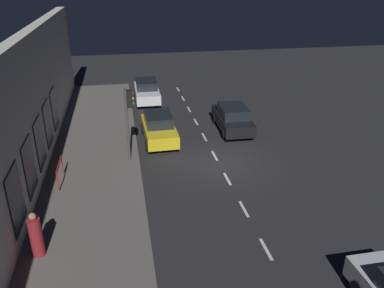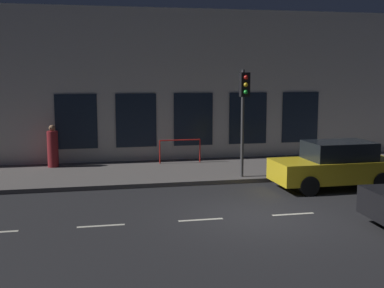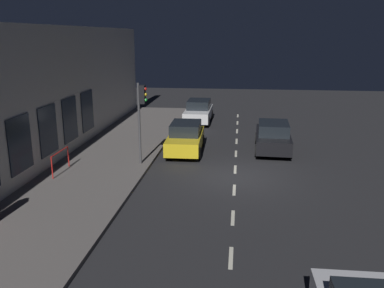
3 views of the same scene
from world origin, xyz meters
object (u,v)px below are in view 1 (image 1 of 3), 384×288
at_px(parked_car_1, 147,91).
at_px(parked_car_3, 233,118).
at_px(parked_car_2, 159,128).
at_px(traffic_light, 129,109).
at_px(pedestrian_0, 36,236).

xyz_separation_m(parked_car_1, parked_car_3, (-4.71, 6.91, 0.00)).
bearing_deg(parked_car_1, parked_car_2, 91.12).
distance_m(traffic_light, parked_car_1, 10.72).
distance_m(parked_car_2, parked_car_3, 4.69).
bearing_deg(pedestrian_0, parked_car_2, -163.80).
xyz_separation_m(traffic_light, parked_car_2, (-1.67, -2.69, -2.13)).
distance_m(parked_car_2, pedestrian_0, 10.73).
height_order(parked_car_1, parked_car_3, same).
height_order(parked_car_1, pedestrian_0, pedestrian_0).
bearing_deg(parked_car_2, parked_car_3, -171.59).
height_order(parked_car_2, parked_car_3, same).
distance_m(traffic_light, pedestrian_0, 7.84).
xyz_separation_m(traffic_light, parked_car_3, (-6.29, -3.48, -2.13)).
bearing_deg(traffic_light, parked_car_2, -121.82).
distance_m(traffic_light, parked_car_2, 3.81).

